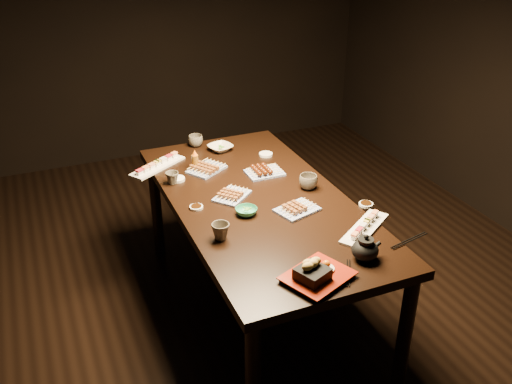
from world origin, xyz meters
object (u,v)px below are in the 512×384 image
Objects in this scene: dining_table at (259,257)px; tempura_tray at (318,269)px; sushi_platter_far at (157,164)px; teapot at (365,247)px; yakitori_plate_right at (297,206)px; teacup_far_left at (172,178)px; yakitori_plate_left at (206,166)px; edamame_bowl_green at (246,211)px; condiment_bottle at (195,160)px; edamame_bowl_cream at (220,148)px; teacup_far_right at (196,141)px; sushi_platter_near at (365,226)px; teacup_near_left at (221,231)px; yakitori_plate_center at (232,193)px; teacup_mid_right at (308,182)px.

dining_table is 6.44× the size of tempura_tray.
teapot is (0.62, -1.31, 0.04)m from sushi_platter_far.
yakitori_plate_right is 0.76m from teacup_far_left.
yakitori_plate_right is 0.70m from yakitori_plate_left.
edamame_bowl_green is at bearing -119.99° from yakitori_plate_left.
edamame_bowl_cream is at bearing 41.58° from condiment_bottle.
teapot is at bearing 82.59° from sushi_platter_far.
yakitori_plate_right reaches higher than sushi_platter_far.
yakitori_plate_left is at bearing -98.04° from teacup_far_right.
edamame_bowl_green is at bearing 118.48° from teapot.
yakitori_plate_left is 1.21m from tempura_tray.
sushi_platter_near reaches higher than edamame_bowl_green.
tempura_tray is 0.54m from teacup_near_left.
yakitori_plate_center is (-0.13, 0.08, 0.40)m from dining_table.
condiment_bottle reaches higher than sushi_platter_near.
edamame_bowl_cream is (0.18, 0.25, -0.01)m from yakitori_plate_left.
teacup_far_right is 0.77× the size of condiment_bottle.
teacup_mid_right reaches higher than teacup_far_left.
sushi_platter_near is 1.75× the size of yakitori_plate_left.
yakitori_plate_center is 1.62× the size of condiment_bottle.
yakitori_plate_right reaches higher than yakitori_plate_center.
teacup_far_right is at bearing 74.56° from sushi_platter_near.
edamame_bowl_cream is 0.18m from teacup_far_right.
yakitori_plate_right is 2.41× the size of teacup_near_left.
yakitori_plate_right is 0.99× the size of yakitori_plate_left.
edamame_bowl_green is 0.67m from teapot.
teacup_mid_right is (0.43, -0.07, 0.02)m from yakitori_plate_center.
teapot is (0.59, -1.07, 0.03)m from teacup_far_left.
teacup_mid_right reaches higher than sushi_platter_near.
teacup_far_right is (-0.40, 0.82, -0.00)m from teacup_mid_right.
teacup_far_left is (-0.41, -0.34, 0.02)m from edamame_bowl_cream.
sushi_platter_near is 3.63× the size of teacup_mid_right.
teapot is at bearing -82.53° from edamame_bowl_cream.
teacup_far_left is (-0.38, 0.37, 0.41)m from dining_table.
tempura_tray reaches higher than yakitori_plate_center.
yakitori_plate_right is 0.52m from teapot.
sushi_platter_far is at bearing -167.69° from edamame_bowl_cream.
teapot is at bearing -104.85° from yakitori_plate_left.
sushi_platter_far is at bearing 82.00° from tempura_tray.
teacup_far_right reaches higher than edamame_bowl_green.
dining_table is at bearing 91.66° from sushi_platter_near.
tempura_tray is (0.07, -0.63, 0.03)m from edamame_bowl_green.
dining_table is 14.72× the size of condiment_bottle.
sushi_platter_near is 1.33m from sushi_platter_far.
yakitori_plate_left is (0.26, -0.16, 0.00)m from sushi_platter_far.
edamame_bowl_green is at bearing -62.44° from teacup_far_left.
edamame_bowl_green is 1.10× the size of teacup_mid_right.
tempura_tray is at bearing -59.77° from teacup_near_left.
yakitori_plate_left is at bearing 92.78° from dining_table.
sushi_platter_far is (-0.76, 1.09, 0.00)m from sushi_platter_near.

